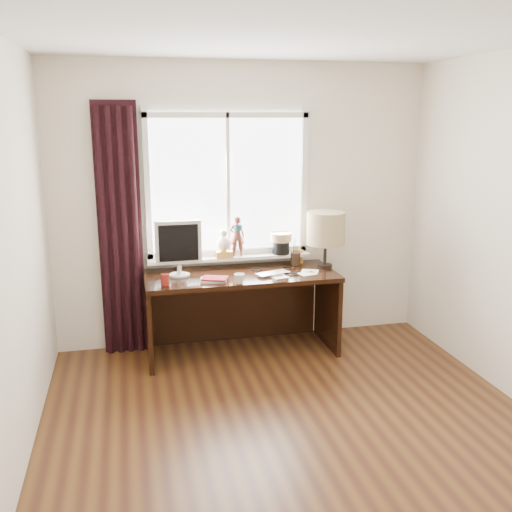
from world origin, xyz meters
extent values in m
cube|color=#563315|center=(0.00, 0.00, 0.00)|extent=(3.50, 4.00, 0.00)
cube|color=white|center=(0.00, 0.00, 2.60)|extent=(3.50, 4.00, 0.00)
cube|color=beige|center=(0.00, 2.00, 1.30)|extent=(3.50, 0.00, 2.60)
imported|color=silver|center=(0.17, 1.52, 0.76)|extent=(0.35, 0.28, 0.02)
imported|color=white|center=(-0.17, 1.33, 0.79)|extent=(0.12, 0.12, 0.09)
cylinder|color=maroon|center=(-0.78, 1.42, 0.80)|extent=(0.07, 0.07, 0.09)
cube|color=white|center=(-0.15, 1.99, 1.50)|extent=(1.40, 0.02, 1.30)
cube|color=silver|center=(-0.15, 1.96, 0.88)|extent=(1.50, 0.05, 0.05)
cube|color=silver|center=(-0.15, 1.96, 2.12)|extent=(1.50, 0.05, 0.05)
cube|color=silver|center=(-0.88, 1.96, 1.50)|extent=(0.05, 0.05, 1.40)
cube|color=silver|center=(0.57, 1.96, 1.50)|extent=(0.05, 0.05, 1.40)
cube|color=silver|center=(-0.15, 1.96, 1.50)|extent=(0.03, 0.05, 1.30)
cube|color=silver|center=(-0.15, 1.91, 0.83)|extent=(1.52, 0.18, 0.03)
cylinder|color=#48100C|center=(-0.63, 1.88, 0.99)|extent=(0.15, 0.15, 0.27)
cube|color=gold|center=(-0.21, 1.87, 0.88)|extent=(0.15, 0.12, 0.06)
sphere|color=beige|center=(-0.21, 1.87, 0.97)|extent=(0.13, 0.13, 0.13)
sphere|color=beige|center=(-0.21, 1.87, 1.07)|extent=(0.07, 0.07, 0.07)
imported|color=brown|center=(-0.08, 1.89, 1.04)|extent=(0.15, 0.12, 0.38)
cylinder|color=#1E4C51|center=(-0.08, 1.88, 1.12)|extent=(0.10, 0.10, 0.05)
cylinder|color=black|center=(0.34, 1.88, 0.91)|extent=(0.16, 0.16, 0.12)
cylinder|color=#8C6B4C|center=(0.34, 1.88, 1.01)|extent=(0.20, 0.20, 0.08)
cube|color=black|center=(-1.13, 1.92, 1.12)|extent=(0.38, 0.05, 2.25)
cylinder|color=black|center=(-1.27, 1.89, 1.10)|extent=(0.06, 0.06, 2.20)
cylinder|color=black|center=(-1.18, 1.89, 1.10)|extent=(0.06, 0.06, 2.20)
cylinder|color=black|center=(-1.09, 1.89, 1.10)|extent=(0.06, 0.06, 2.20)
cylinder|color=black|center=(-1.00, 1.89, 1.10)|extent=(0.06, 0.06, 2.20)
cube|color=black|center=(-0.10, 1.63, 0.73)|extent=(1.70, 0.70, 0.04)
cube|color=black|center=(-0.93, 1.63, 0.35)|extent=(0.04, 0.64, 0.71)
cube|color=black|center=(0.73, 1.63, 0.35)|extent=(0.04, 0.64, 0.71)
cube|color=black|center=(-0.10, 1.97, 0.35)|extent=(1.60, 0.03, 0.71)
cylinder|color=beige|center=(-0.64, 1.68, 0.76)|extent=(0.18, 0.18, 0.01)
cylinder|color=beige|center=(-0.64, 1.68, 0.81)|extent=(0.04, 0.04, 0.10)
cube|color=beige|center=(-0.64, 1.68, 1.05)|extent=(0.40, 0.04, 0.38)
cube|color=black|center=(-0.64, 1.66, 1.05)|extent=(0.34, 0.01, 0.32)
cube|color=beige|center=(-0.37, 1.45, 0.76)|extent=(0.24, 0.19, 0.02)
cube|color=maroon|center=(-0.36, 1.44, 0.78)|extent=(0.25, 0.21, 0.01)
cylinder|color=black|center=(0.46, 1.82, 0.81)|extent=(0.09, 0.09, 0.12)
cylinder|color=black|center=(0.45, 1.83, 0.86)|extent=(0.01, 0.01, 0.22)
cylinder|color=black|center=(0.47, 1.82, 0.84)|extent=(0.01, 0.01, 0.19)
cylinder|color=black|center=(0.46, 1.84, 0.88)|extent=(0.01, 0.01, 0.25)
cylinder|color=black|center=(0.48, 1.84, 0.83)|extent=(0.01, 0.01, 0.17)
cube|color=gold|center=(0.50, 1.88, 0.81)|extent=(0.10, 0.04, 0.13)
cube|color=#996633|center=(0.50, 1.87, 0.81)|extent=(0.07, 0.02, 0.10)
cylinder|color=black|center=(0.70, 1.67, 0.77)|extent=(0.14, 0.14, 0.03)
cylinder|color=black|center=(0.70, 1.67, 0.89)|extent=(0.03, 0.03, 0.22)
cylinder|color=#C4B586|center=(0.70, 1.67, 1.12)|extent=(0.35, 0.35, 0.30)
cube|color=white|center=(0.48, 1.49, 0.75)|extent=(0.17, 0.14, 0.00)
cube|color=white|center=(0.52, 1.57, 0.75)|extent=(0.18, 0.16, 0.00)
cube|color=white|center=(0.21, 1.44, 0.75)|extent=(0.17, 0.15, 0.00)
torus|color=black|center=(0.32, 1.50, 0.75)|extent=(0.15, 0.15, 0.01)
torus|color=black|center=(0.35, 1.70, 0.75)|extent=(0.12, 0.12, 0.01)
torus|color=black|center=(0.07, 1.73, 0.75)|extent=(0.10, 0.10, 0.01)
camera|label=1|loc=(-1.06, -3.17, 2.11)|focal=40.00mm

